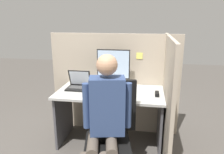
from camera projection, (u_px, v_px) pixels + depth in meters
cubicle_panel_back at (115, 84)px, 3.27m from camera, size 1.90×0.05×1.49m
cubicle_panel_right at (167, 98)px, 2.71m from camera, size 0.04×1.38×1.49m
desk at (110, 105)px, 2.94m from camera, size 1.40×0.74×0.76m
paper_box at (113, 85)px, 3.07m from camera, size 0.32×0.21×0.06m
monitor at (113, 66)px, 3.00m from camera, size 0.45×0.19×0.47m
laptop at (79, 85)px, 2.99m from camera, size 0.31×0.25×0.25m
mouse at (92, 92)px, 2.81m from camera, size 0.08×0.05×0.04m
stapler at (157, 94)px, 2.73m from camera, size 0.05×0.12×0.05m
carrot_toy at (113, 96)px, 2.65m from camera, size 0.05×0.12×0.05m
office_chair at (111, 131)px, 2.32m from camera, size 0.55×0.59×1.06m
person at (105, 115)px, 2.11m from camera, size 0.47×0.50×1.38m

